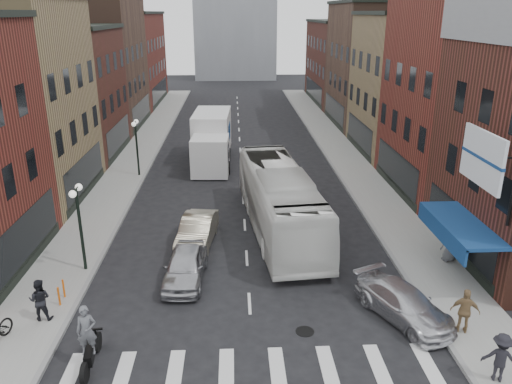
% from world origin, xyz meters
% --- Properties ---
extents(ground, '(160.00, 160.00, 0.00)m').
position_xyz_m(ground, '(0.00, 0.00, 0.00)').
color(ground, black).
rests_on(ground, ground).
extents(sidewalk_left, '(3.00, 74.00, 0.15)m').
position_xyz_m(sidewalk_left, '(-8.50, 22.00, 0.07)').
color(sidewalk_left, gray).
rests_on(sidewalk_left, ground).
extents(sidewalk_right, '(3.00, 74.00, 0.15)m').
position_xyz_m(sidewalk_right, '(8.50, 22.00, 0.07)').
color(sidewalk_right, gray).
rests_on(sidewalk_right, ground).
extents(curb_left, '(0.20, 74.00, 0.16)m').
position_xyz_m(curb_left, '(-7.00, 22.00, 0.00)').
color(curb_left, gray).
rests_on(curb_left, ground).
extents(curb_right, '(0.20, 74.00, 0.16)m').
position_xyz_m(curb_right, '(7.00, 22.00, 0.00)').
color(curb_right, gray).
rests_on(curb_right, ground).
extents(crosswalk_stripes, '(12.00, 2.20, 0.01)m').
position_xyz_m(crosswalk_stripes, '(0.00, -3.00, 0.00)').
color(crosswalk_stripes, silver).
rests_on(crosswalk_stripes, ground).
extents(bldg_left_mid_b, '(10.30, 10.20, 10.30)m').
position_xyz_m(bldg_left_mid_b, '(-14.99, 24.00, 5.15)').
color(bldg_left_mid_b, '#4C251B').
rests_on(bldg_left_mid_b, ground).
extents(bldg_left_far_a, '(10.30, 12.20, 13.30)m').
position_xyz_m(bldg_left_far_a, '(-14.99, 35.00, 6.65)').
color(bldg_left_far_a, '#482F24').
rests_on(bldg_left_far_a, ground).
extents(bldg_left_far_b, '(10.30, 16.20, 11.30)m').
position_xyz_m(bldg_left_far_b, '(-14.99, 49.00, 5.65)').
color(bldg_left_far_b, maroon).
rests_on(bldg_left_far_b, ground).
extents(bldg_right_mid_a, '(10.30, 10.20, 14.30)m').
position_xyz_m(bldg_right_mid_a, '(15.00, 14.00, 7.15)').
color(bldg_right_mid_a, maroon).
rests_on(bldg_right_mid_a, ground).
extents(bldg_right_mid_b, '(10.30, 10.20, 11.30)m').
position_xyz_m(bldg_right_mid_b, '(14.99, 24.00, 5.65)').
color(bldg_right_mid_b, '#957E52').
rests_on(bldg_right_mid_b, ground).
extents(bldg_right_far_a, '(10.30, 12.20, 12.30)m').
position_xyz_m(bldg_right_far_a, '(14.99, 35.00, 6.15)').
color(bldg_right_far_a, '#482F24').
rests_on(bldg_right_far_a, ground).
extents(bldg_right_far_b, '(10.30, 16.20, 10.30)m').
position_xyz_m(bldg_right_far_b, '(14.99, 49.00, 5.15)').
color(bldg_right_far_b, '#4C251B').
rests_on(bldg_right_far_b, ground).
extents(awning_blue, '(1.80, 5.00, 0.78)m').
position_xyz_m(awning_blue, '(8.93, 2.50, 2.63)').
color(awning_blue, navy).
rests_on(awning_blue, ground).
extents(billboard_sign, '(1.52, 3.00, 3.70)m').
position_xyz_m(billboard_sign, '(8.59, 0.50, 6.13)').
color(billboard_sign, black).
rests_on(billboard_sign, ground).
extents(streetlamp_near, '(0.32, 1.22, 4.11)m').
position_xyz_m(streetlamp_near, '(-7.40, 4.00, 2.91)').
color(streetlamp_near, black).
rests_on(streetlamp_near, ground).
extents(streetlamp_far, '(0.32, 1.22, 4.11)m').
position_xyz_m(streetlamp_far, '(-7.40, 18.00, 2.91)').
color(streetlamp_far, black).
rests_on(streetlamp_far, ground).
extents(bike_rack, '(0.08, 0.68, 0.80)m').
position_xyz_m(bike_rack, '(-7.60, 1.30, 0.55)').
color(bike_rack, '#D8590C').
rests_on(bike_rack, sidewalk_left).
extents(box_truck, '(2.98, 8.97, 3.86)m').
position_xyz_m(box_truck, '(-2.25, 21.08, 1.91)').
color(box_truck, silver).
rests_on(box_truck, ground).
extents(motorcycle_rider, '(0.69, 2.30, 2.35)m').
position_xyz_m(motorcycle_rider, '(-5.42, -2.62, 1.10)').
color(motorcycle_rider, black).
rests_on(motorcycle_rider, ground).
extents(transit_bus, '(4.12, 12.62, 3.45)m').
position_xyz_m(transit_bus, '(1.86, 8.28, 1.73)').
color(transit_bus, silver).
rests_on(transit_bus, ground).
extents(sedan_left_near, '(1.94, 4.32, 1.44)m').
position_xyz_m(sedan_left_near, '(-2.76, 3.00, 0.72)').
color(sedan_left_near, '#B4B4B9').
rests_on(sedan_left_near, ground).
extents(sedan_left_far, '(2.10, 4.61, 1.47)m').
position_xyz_m(sedan_left_far, '(-2.47, 6.69, 0.73)').
color(sedan_left_far, '#A9A189').
rests_on(sedan_left_far, ground).
extents(curb_car, '(3.54, 4.77, 1.29)m').
position_xyz_m(curb_car, '(5.91, -0.29, 0.64)').
color(curb_car, silver).
rests_on(curb_car, ground).
extents(ped_left_solo, '(0.82, 0.49, 1.67)m').
position_xyz_m(ped_left_solo, '(-7.96, 0.07, 0.99)').
color(ped_left_solo, black).
rests_on(ped_left_solo, sidewalk_left).
extents(ped_right_a, '(1.20, 0.93, 1.67)m').
position_xyz_m(ped_right_a, '(7.74, -4.00, 0.99)').
color(ped_right_a, black).
rests_on(ped_right_a, sidewalk_right).
extents(ped_right_b, '(1.13, 0.82, 1.74)m').
position_xyz_m(ped_right_b, '(7.74, -1.46, 1.02)').
color(ped_right_b, olive).
rests_on(ped_right_b, sidewalk_right).
extents(ped_right_c, '(1.01, 0.79, 1.82)m').
position_xyz_m(ped_right_c, '(9.51, 4.04, 1.06)').
color(ped_right_c, '#4E5055').
rests_on(ped_right_c, sidewalk_right).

